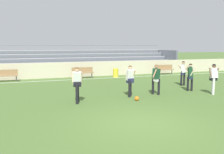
% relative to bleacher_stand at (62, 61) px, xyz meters
% --- Properties ---
extents(ground_plane, '(160.00, 160.00, 0.00)m').
position_rel_bleacher_stand_xyz_m(ground_plane, '(0.30, -16.28, -1.20)').
color(ground_plane, '#4C6B30').
extents(field_line_sideline, '(44.00, 0.12, 0.01)m').
position_rel_bleacher_stand_xyz_m(field_line_sideline, '(0.30, -4.58, -1.20)').
color(field_line_sideline, white).
rests_on(field_line_sideline, ground).
extents(sideline_wall, '(48.00, 0.16, 1.30)m').
position_rel_bleacher_stand_xyz_m(sideline_wall, '(0.30, -2.98, -0.55)').
color(sideline_wall, beige).
rests_on(sideline_wall, ground).
extents(bleacher_stand, '(23.66, 4.27, 2.80)m').
position_rel_bleacher_stand_xyz_m(bleacher_stand, '(0.00, 0.00, 0.00)').
color(bleacher_stand, '#B2B2B7').
rests_on(bleacher_stand, ground).
extents(bench_centre_sideline, '(1.80, 0.40, 0.90)m').
position_rel_bleacher_stand_xyz_m(bench_centre_sideline, '(1.08, -3.90, -0.66)').
color(bench_centre_sideline, '#99754C').
rests_on(bench_centre_sideline, ground).
extents(bench_near_wall_gap, '(1.80, 0.40, 0.90)m').
position_rel_bleacher_stand_xyz_m(bench_near_wall_gap, '(-4.89, -3.90, -0.66)').
color(bench_near_wall_gap, '#99754C').
rests_on(bench_near_wall_gap, ground).
extents(bench_far_left, '(1.80, 0.40, 0.90)m').
position_rel_bleacher_stand_xyz_m(bench_far_left, '(9.05, -3.90, -0.66)').
color(bench_far_left, '#99754C').
rests_on(bench_far_left, ground).
extents(trash_bin, '(0.47, 0.47, 0.75)m').
position_rel_bleacher_stand_xyz_m(trash_bin, '(3.92, -4.27, -0.83)').
color(trash_bin, yellow).
rests_on(trash_bin, ground).
extents(player_white_wide_left, '(0.44, 0.52, 1.67)m').
position_rel_bleacher_stand_xyz_m(player_white_wide_left, '(1.75, -12.06, -0.21)').
color(player_white_wide_left, black).
rests_on(player_white_wide_left, ground).
extents(player_dark_challenging, '(0.68, 0.46, 1.67)m').
position_rel_bleacher_stand_xyz_m(player_dark_challenging, '(3.33, -12.05, -0.21)').
color(player_dark_challenging, black).
rests_on(player_dark_challenging, ground).
extents(player_white_overlapping, '(0.48, 0.37, 1.70)m').
position_rel_bleacher_stand_xyz_m(player_white_overlapping, '(6.37, -13.06, -0.18)').
color(player_white_overlapping, white).
rests_on(player_white_overlapping, ground).
extents(player_white_deep_cover, '(0.49, 0.47, 1.71)m').
position_rel_bleacher_stand_xyz_m(player_white_deep_cover, '(-1.17, -12.55, -0.18)').
color(player_white_deep_cover, black).
rests_on(player_white_deep_cover, ground).
extents(player_dark_wide_right, '(0.42, 0.59, 1.65)m').
position_rel_bleacher_stand_xyz_m(player_dark_wide_right, '(5.80, -11.79, -0.22)').
color(player_dark_wide_right, black).
rests_on(player_dark_wide_right, ground).
extents(player_white_trailing_run, '(0.55, 0.69, 1.67)m').
position_rel_bleacher_stand_xyz_m(player_white_trailing_run, '(6.63, -9.98, -0.21)').
color(player_white_trailing_run, black).
rests_on(player_white_trailing_run, ground).
extents(soccer_ball, '(0.22, 0.22, 0.22)m').
position_rel_bleacher_stand_xyz_m(soccer_ball, '(1.67, -13.06, -1.09)').
color(soccer_ball, orange).
rests_on(soccer_ball, ground).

